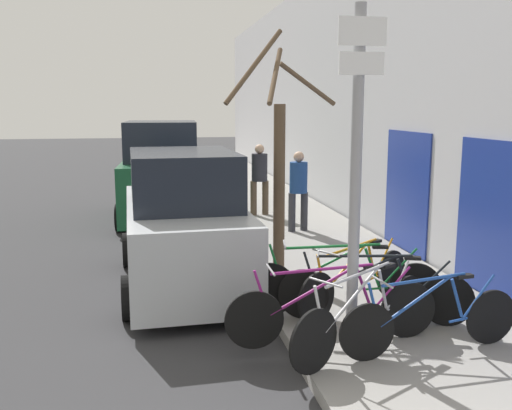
{
  "coord_description": "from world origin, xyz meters",
  "views": [
    {
      "loc": [
        -0.56,
        -1.87,
        2.89
      ],
      "look_at": [
        0.9,
        5.89,
        1.51
      ],
      "focal_mm": 40.0,
      "sensor_mm": 36.0,
      "label": 1
    }
  ],
  "objects_px": {
    "bicycle_1": "(364,316)",
    "parked_car_0": "(184,226)",
    "pedestrian_far": "(298,185)",
    "street_tree": "(279,170)",
    "signpost": "(356,173)",
    "bicycle_2": "(333,310)",
    "parked_car_1": "(162,176)",
    "pedestrian_near": "(260,174)",
    "bicycle_3": "(374,293)",
    "bicycle_4": "(342,285)",
    "bicycle_0": "(431,319)",
    "bicycle_5": "(356,280)"
  },
  "relations": [
    {
      "from": "pedestrian_far",
      "to": "parked_car_1",
      "type": "bearing_deg",
      "value": -53.57
    },
    {
      "from": "signpost",
      "to": "bicycle_1",
      "type": "relative_size",
      "value": 1.85
    },
    {
      "from": "bicycle_0",
      "to": "bicycle_5",
      "type": "xyz_separation_m",
      "value": [
        -0.32,
        1.5,
        0.01
      ]
    },
    {
      "from": "bicycle_0",
      "to": "pedestrian_far",
      "type": "xyz_separation_m",
      "value": [
        0.16,
        6.4,
        0.63
      ]
    },
    {
      "from": "signpost",
      "to": "parked_car_1",
      "type": "distance_m",
      "value": 8.93
    },
    {
      "from": "bicycle_0",
      "to": "street_tree",
      "type": "distance_m",
      "value": 3.6
    },
    {
      "from": "bicycle_1",
      "to": "bicycle_4",
      "type": "distance_m",
      "value": 1.09
    },
    {
      "from": "bicycle_5",
      "to": "parked_car_0",
      "type": "bearing_deg",
      "value": 18.33
    },
    {
      "from": "bicycle_1",
      "to": "pedestrian_near",
      "type": "distance_m",
      "value": 8.26
    },
    {
      "from": "bicycle_0",
      "to": "parked_car_0",
      "type": "relative_size",
      "value": 0.51
    },
    {
      "from": "bicycle_3",
      "to": "bicycle_4",
      "type": "height_order",
      "value": "bicycle_4"
    },
    {
      "from": "bicycle_2",
      "to": "pedestrian_near",
      "type": "distance_m",
      "value": 8.02
    },
    {
      "from": "signpost",
      "to": "bicycle_5",
      "type": "distance_m",
      "value": 2.09
    },
    {
      "from": "signpost",
      "to": "bicycle_3",
      "type": "bearing_deg",
      "value": 50.69
    },
    {
      "from": "signpost",
      "to": "parked_car_0",
      "type": "bearing_deg",
      "value": 119.16
    },
    {
      "from": "parked_car_1",
      "to": "street_tree",
      "type": "bearing_deg",
      "value": -70.48
    },
    {
      "from": "bicycle_0",
      "to": "bicycle_5",
      "type": "height_order",
      "value": "bicycle_5"
    },
    {
      "from": "bicycle_3",
      "to": "pedestrian_far",
      "type": "relative_size",
      "value": 1.33
    },
    {
      "from": "bicycle_1",
      "to": "street_tree",
      "type": "relative_size",
      "value": 0.53
    },
    {
      "from": "bicycle_1",
      "to": "street_tree",
      "type": "xyz_separation_m",
      "value": [
        -0.31,
        2.99,
        1.32
      ]
    },
    {
      "from": "bicycle_0",
      "to": "bicycle_4",
      "type": "height_order",
      "value": "bicycle_4"
    },
    {
      "from": "bicycle_0",
      "to": "street_tree",
      "type": "height_order",
      "value": "street_tree"
    },
    {
      "from": "bicycle_3",
      "to": "bicycle_4",
      "type": "xyz_separation_m",
      "value": [
        -0.33,
        0.3,
        0.03
      ]
    },
    {
      "from": "bicycle_3",
      "to": "bicycle_1",
      "type": "bearing_deg",
      "value": 169.17
    },
    {
      "from": "pedestrian_far",
      "to": "bicycle_2",
      "type": "bearing_deg",
      "value": 67.08
    },
    {
      "from": "bicycle_2",
      "to": "parked_car_1",
      "type": "distance_m",
      "value": 8.71
    },
    {
      "from": "bicycle_0",
      "to": "street_tree",
      "type": "relative_size",
      "value": 0.57
    },
    {
      "from": "signpost",
      "to": "street_tree",
      "type": "xyz_separation_m",
      "value": [
        -0.2,
        2.88,
        -0.29
      ]
    },
    {
      "from": "parked_car_1",
      "to": "pedestrian_near",
      "type": "relative_size",
      "value": 2.43
    },
    {
      "from": "bicycle_3",
      "to": "bicycle_0",
      "type": "bearing_deg",
      "value": -145.11
    },
    {
      "from": "parked_car_0",
      "to": "pedestrian_far",
      "type": "height_order",
      "value": "parked_car_0"
    },
    {
      "from": "bicycle_1",
      "to": "parked_car_0",
      "type": "height_order",
      "value": "parked_car_0"
    },
    {
      "from": "parked_car_0",
      "to": "street_tree",
      "type": "distance_m",
      "value": 1.76
    },
    {
      "from": "pedestrian_near",
      "to": "pedestrian_far",
      "type": "distance_m",
      "value": 2.07
    },
    {
      "from": "bicycle_5",
      "to": "parked_car_0",
      "type": "relative_size",
      "value": 0.45
    },
    {
      "from": "bicycle_5",
      "to": "pedestrian_near",
      "type": "bearing_deg",
      "value": -31.86
    },
    {
      "from": "parked_car_0",
      "to": "pedestrian_far",
      "type": "bearing_deg",
      "value": 46.5
    },
    {
      "from": "signpost",
      "to": "bicycle_3",
      "type": "relative_size",
      "value": 1.62
    },
    {
      "from": "pedestrian_near",
      "to": "pedestrian_far",
      "type": "xyz_separation_m",
      "value": [
        0.48,
        -2.01,
        -0.02
      ]
    },
    {
      "from": "bicycle_1",
      "to": "bicycle_0",
      "type": "bearing_deg",
      "value": -135.6
    },
    {
      "from": "bicycle_3",
      "to": "pedestrian_near",
      "type": "bearing_deg",
      "value": 18.98
    },
    {
      "from": "bicycle_0",
      "to": "pedestrian_near",
      "type": "xyz_separation_m",
      "value": [
        -0.32,
        8.41,
        0.65
      ]
    },
    {
      "from": "bicycle_2",
      "to": "parked_car_0",
      "type": "height_order",
      "value": "parked_car_0"
    },
    {
      "from": "parked_car_1",
      "to": "bicycle_1",
      "type": "bearing_deg",
      "value": -73.94
    },
    {
      "from": "bicycle_3",
      "to": "bicycle_4",
      "type": "distance_m",
      "value": 0.44
    },
    {
      "from": "parked_car_1",
      "to": "parked_car_0",
      "type": "bearing_deg",
      "value": -84.9
    },
    {
      "from": "signpost",
      "to": "bicycle_4",
      "type": "relative_size",
      "value": 1.47
    },
    {
      "from": "bicycle_0",
      "to": "bicycle_2",
      "type": "xyz_separation_m",
      "value": [
        -1.0,
        0.44,
        0.02
      ]
    },
    {
      "from": "pedestrian_near",
      "to": "pedestrian_far",
      "type": "relative_size",
      "value": 1.02
    },
    {
      "from": "street_tree",
      "to": "bicycle_3",
      "type": "bearing_deg",
      "value": -71.24
    }
  ]
}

